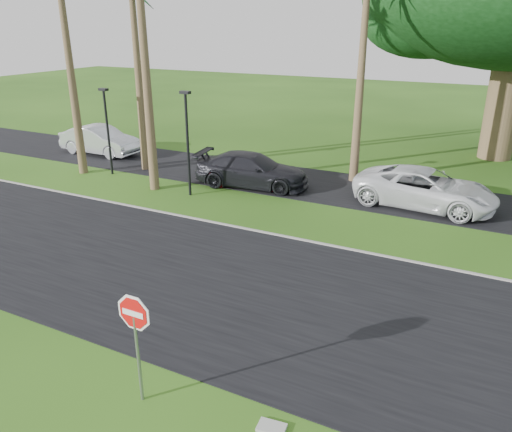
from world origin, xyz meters
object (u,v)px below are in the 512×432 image
(car_red, at_px, (247,171))
(car_minivan, at_px, (425,189))
(stop_sign_near, at_px, (135,327))
(car_dark, at_px, (252,170))
(car_silver, at_px, (100,141))

(car_red, distance_m, car_minivan, 8.15)
(stop_sign_near, relative_size, car_red, 0.63)
(car_minivan, bearing_deg, car_red, 99.71)
(car_dark, distance_m, car_minivan, 7.86)
(car_red, height_order, car_dark, car_dark)
(stop_sign_near, xyz_separation_m, car_silver, (-15.41, 15.37, -0.95))
(car_dark, bearing_deg, car_silver, 74.46)
(car_silver, xyz_separation_m, car_dark, (10.83, -1.45, -0.04))
(car_red, bearing_deg, stop_sign_near, -172.73)
(car_silver, distance_m, car_dark, 10.93)
(car_silver, relative_size, car_red, 1.21)
(stop_sign_near, height_order, car_red, stop_sign_near)
(car_dark, relative_size, car_minivan, 0.93)
(car_red, xyz_separation_m, car_dark, (0.29, -0.00, 0.08))
(stop_sign_near, relative_size, car_minivan, 0.45)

